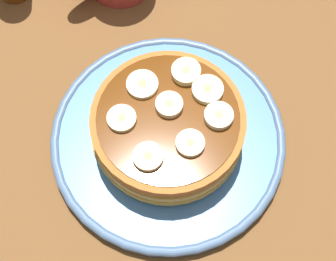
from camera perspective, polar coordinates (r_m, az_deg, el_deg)
name	(u,v)px	position (r cm, az deg, el deg)	size (l,w,h in cm)	color
ground_plane	(168,147)	(58.96, 0.00, -1.86)	(140.00, 140.00, 3.00)	brown
plate	(168,139)	(56.66, 0.00, -0.93)	(26.54, 26.54, 1.82)	#3F72B2
pancake_stack	(168,127)	(53.81, -0.03, 0.38)	(16.95, 17.07, 5.23)	#AE8531
banana_slice_0	(169,105)	(51.65, 0.13, 2.92)	(2.88, 2.88, 1.00)	#FDE5BE
banana_slice_1	(122,119)	(51.30, -5.30, 1.35)	(3.03, 3.03, 0.80)	#F9F1BC
banana_slice_2	(139,87)	(52.85, -3.35, 4.97)	(3.39, 3.39, 0.75)	#F0EFC4
banana_slice_3	(219,116)	(51.37, 5.78, 1.65)	(3.02, 3.02, 0.98)	#EEE8C6
banana_slice_4	(148,157)	(49.50, -2.29, -3.01)	(3.06, 3.06, 0.83)	#F4EFC1
banana_slice_5	(186,72)	(53.50, 2.05, 6.68)	(3.14, 3.14, 1.07)	#FCF2B3
banana_slice_6	(189,144)	(49.99, 2.39, -1.58)	(2.95, 2.95, 0.83)	#FEF1C1
banana_slice_7	(209,91)	(52.61, 4.68, 4.46)	(3.34, 3.34, 0.89)	#EEEDB7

